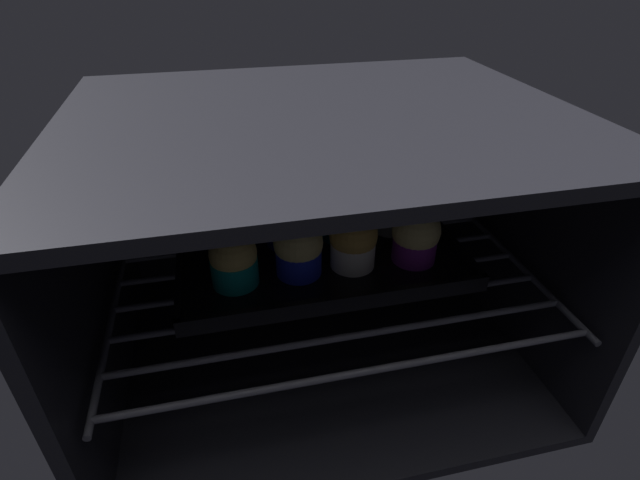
{
  "coord_description": "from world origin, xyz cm",
  "views": [
    {
      "loc": [
        -12.32,
        -30.42,
        52.46
      ],
      "look_at": [
        0.0,
        23.52,
        17.38
      ],
      "focal_mm": 27.03,
      "sensor_mm": 36.0,
      "label": 1
    }
  ],
  "objects_px": {
    "muffin_row1_col3": "(393,208)",
    "muffin_row0_col1": "(298,248)",
    "muffin_row0_col0": "(234,260)",
    "muffin_row0_col3": "(416,236)",
    "muffin_row1_col2": "(341,214)",
    "baking_tray": "(320,256)",
    "muffin_row0_col2": "(353,241)",
    "muffin_row1_col0": "(230,227)",
    "muffin_row1_col1": "(286,219)"
  },
  "relations": [
    {
      "from": "muffin_row0_col0",
      "to": "baking_tray",
      "type": "bearing_deg",
      "value": 18.78
    },
    {
      "from": "muffin_row1_col1",
      "to": "baking_tray",
      "type": "bearing_deg",
      "value": -43.66
    },
    {
      "from": "muffin_row0_col3",
      "to": "muffin_row1_col2",
      "type": "distance_m",
      "value": 0.11
    },
    {
      "from": "muffin_row1_col1",
      "to": "muffin_row1_col2",
      "type": "relative_size",
      "value": 1.05
    },
    {
      "from": "muffin_row0_col2",
      "to": "muffin_row0_col0",
      "type": "bearing_deg",
      "value": -178.24
    },
    {
      "from": "muffin_row1_col0",
      "to": "muffin_row1_col3",
      "type": "relative_size",
      "value": 1.08
    },
    {
      "from": "muffin_row0_col1",
      "to": "muffin_row1_col1",
      "type": "xyz_separation_m",
      "value": [
        -0.0,
        0.07,
        0.0
      ]
    },
    {
      "from": "baking_tray",
      "to": "muffin_row0_col3",
      "type": "distance_m",
      "value": 0.13
    },
    {
      "from": "muffin_row0_col3",
      "to": "muffin_row1_col1",
      "type": "bearing_deg",
      "value": 153.75
    },
    {
      "from": "baking_tray",
      "to": "muffin_row0_col0",
      "type": "distance_m",
      "value": 0.13
    },
    {
      "from": "muffin_row1_col1",
      "to": "muffin_row0_col3",
      "type": "bearing_deg",
      "value": -26.25
    },
    {
      "from": "muffin_row1_col3",
      "to": "muffin_row1_col2",
      "type": "bearing_deg",
      "value": -177.48
    },
    {
      "from": "muffin_row1_col0",
      "to": "muffin_row0_col2",
      "type": "bearing_deg",
      "value": -25.12
    },
    {
      "from": "muffin_row0_col0",
      "to": "muffin_row1_col0",
      "type": "bearing_deg",
      "value": 89.63
    },
    {
      "from": "muffin_row0_col1",
      "to": "muffin_row1_col0",
      "type": "bearing_deg",
      "value": 138.11
    },
    {
      "from": "muffin_row1_col0",
      "to": "muffin_row1_col2",
      "type": "bearing_deg",
      "value": 1.1
    },
    {
      "from": "muffin_row0_col0",
      "to": "muffin_row0_col3",
      "type": "xyz_separation_m",
      "value": [
        0.24,
        -0.0,
        0.0
      ]
    },
    {
      "from": "muffin_row1_col0",
      "to": "muffin_row1_col2",
      "type": "height_order",
      "value": "muffin_row1_col0"
    },
    {
      "from": "muffin_row0_col2",
      "to": "muffin_row1_col2",
      "type": "relative_size",
      "value": 1.03
    },
    {
      "from": "muffin_row0_col3",
      "to": "muffin_row1_col0",
      "type": "relative_size",
      "value": 1.01
    },
    {
      "from": "muffin_row1_col3",
      "to": "muffin_row0_col1",
      "type": "bearing_deg",
      "value": -152.9
    },
    {
      "from": "muffin_row0_col0",
      "to": "muffin_row1_col3",
      "type": "height_order",
      "value": "muffin_row0_col0"
    },
    {
      "from": "muffin_row0_col3",
      "to": "muffin_row1_col3",
      "type": "xyz_separation_m",
      "value": [
        -0.0,
        0.08,
        -0.0
      ]
    },
    {
      "from": "muffin_row0_col1",
      "to": "muffin_row1_col3",
      "type": "height_order",
      "value": "muffin_row0_col1"
    },
    {
      "from": "muffin_row1_col1",
      "to": "muffin_row1_col0",
      "type": "bearing_deg",
      "value": -179.19
    },
    {
      "from": "muffin_row0_col3",
      "to": "muffin_row0_col2",
      "type": "bearing_deg",
      "value": 176.3
    },
    {
      "from": "muffin_row1_col1",
      "to": "muffin_row1_col3",
      "type": "relative_size",
      "value": 1.12
    },
    {
      "from": "muffin_row0_col2",
      "to": "muffin_row1_col1",
      "type": "relative_size",
      "value": 0.98
    },
    {
      "from": "baking_tray",
      "to": "muffin_row0_col2",
      "type": "bearing_deg",
      "value": -44.68
    },
    {
      "from": "muffin_row1_col0",
      "to": "muffin_row1_col3",
      "type": "height_order",
      "value": "muffin_row1_col0"
    },
    {
      "from": "muffin_row0_col2",
      "to": "muffin_row1_col3",
      "type": "height_order",
      "value": "muffin_row0_col2"
    },
    {
      "from": "muffin_row0_col3",
      "to": "muffin_row1_col1",
      "type": "relative_size",
      "value": 0.97
    },
    {
      "from": "muffin_row0_col0",
      "to": "muffin_row0_col1",
      "type": "xyz_separation_m",
      "value": [
        0.08,
        0.0,
        0.0
      ]
    },
    {
      "from": "muffin_row0_col3",
      "to": "muffin_row1_col1",
      "type": "xyz_separation_m",
      "value": [
        -0.16,
        0.08,
        0.0
      ]
    },
    {
      "from": "muffin_row0_col0",
      "to": "muffin_row1_col1",
      "type": "relative_size",
      "value": 0.92
    },
    {
      "from": "muffin_row0_col3",
      "to": "muffin_row1_col1",
      "type": "height_order",
      "value": "muffin_row1_col1"
    },
    {
      "from": "muffin_row1_col2",
      "to": "muffin_row0_col2",
      "type": "bearing_deg",
      "value": -92.5
    },
    {
      "from": "muffin_row0_col2",
      "to": "muffin_row0_col3",
      "type": "xyz_separation_m",
      "value": [
        0.08,
        -0.01,
        -0.0
      ]
    },
    {
      "from": "muffin_row1_col3",
      "to": "muffin_row0_col3",
      "type": "bearing_deg",
      "value": -89.47
    },
    {
      "from": "baking_tray",
      "to": "muffin_row0_col2",
      "type": "height_order",
      "value": "muffin_row0_col2"
    },
    {
      "from": "baking_tray",
      "to": "muffin_row1_col2",
      "type": "relative_size",
      "value": 5.06
    },
    {
      "from": "baking_tray",
      "to": "muffin_row1_col2",
      "type": "xyz_separation_m",
      "value": [
        0.04,
        0.04,
        0.04
      ]
    },
    {
      "from": "muffin_row0_col1",
      "to": "muffin_row1_col2",
      "type": "height_order",
      "value": "muffin_row0_col1"
    },
    {
      "from": "muffin_row0_col1",
      "to": "muffin_row1_col3",
      "type": "relative_size",
      "value": 1.09
    },
    {
      "from": "muffin_row1_col1",
      "to": "muffin_row1_col3",
      "type": "height_order",
      "value": "muffin_row1_col1"
    },
    {
      "from": "muffin_row1_col1",
      "to": "muffin_row1_col3",
      "type": "xyz_separation_m",
      "value": [
        0.16,
        0.01,
        -0.0
      ]
    },
    {
      "from": "muffin_row0_col0",
      "to": "muffin_row0_col1",
      "type": "height_order",
      "value": "muffin_row0_col1"
    },
    {
      "from": "muffin_row1_col2",
      "to": "muffin_row1_col3",
      "type": "relative_size",
      "value": 1.07
    },
    {
      "from": "muffin_row1_col2",
      "to": "muffin_row1_col3",
      "type": "height_order",
      "value": "muffin_row1_col2"
    },
    {
      "from": "muffin_row0_col2",
      "to": "muffin_row1_col0",
      "type": "height_order",
      "value": "muffin_row0_col2"
    }
  ]
}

